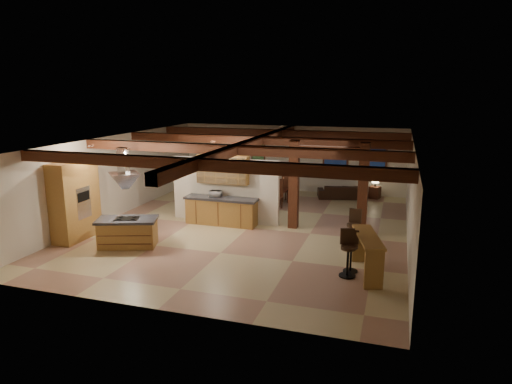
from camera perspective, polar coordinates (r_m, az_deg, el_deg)
ground at (r=15.14m, az=-0.95°, el=-4.49°), size 12.00×12.00×0.00m
room_walls at (r=14.71m, az=-0.98°, el=2.14°), size 12.00×12.00×12.00m
ceiling_beams at (r=14.56m, az=-0.99°, el=5.93°), size 10.00×12.00×0.28m
timber_posts at (r=14.62m, az=8.99°, el=1.86°), size 2.50×0.30×2.90m
partition_wall at (r=15.64m, az=-3.86°, el=0.22°), size 3.80×0.18×2.20m
pantry_cabinet at (r=14.83m, az=-21.70°, el=-0.99°), size 0.67×1.60×2.40m
back_counter at (r=15.44m, az=-4.35°, el=-2.35°), size 2.50×0.66×0.94m
upper_display_cabinet at (r=15.32m, az=-4.16°, el=2.81°), size 1.80×0.36×0.95m
range_hood at (r=13.48m, az=-16.09°, el=0.66°), size 1.10×1.10×1.40m
back_windows at (r=19.95m, az=12.19°, el=3.87°), size 2.70×0.07×1.70m
framed_art at (r=20.76m, az=0.28°, el=5.06°), size 0.65×0.05×0.85m
recessed_cans at (r=13.86m, az=-13.62°, el=5.68°), size 3.16×2.46×0.03m
kitchen_island at (r=13.82m, az=-15.74°, el=-4.85°), size 1.91×1.41×0.85m
dining_table at (r=18.26m, az=1.35°, el=-0.52°), size 1.80×1.22×0.58m
sofa at (r=19.43m, az=10.57°, el=0.04°), size 2.03×1.21×0.56m
microwave at (r=15.37m, az=-5.07°, el=-0.22°), size 0.40×0.27×0.22m
bar_counter at (r=11.58m, az=13.75°, el=-6.87°), size 0.94×1.97×1.00m
side_table at (r=19.74m, az=14.62°, el=-0.04°), size 0.51×0.51×0.50m
table_lamp at (r=19.64m, az=14.71°, el=1.37°), size 0.30×0.30×0.35m
bar_stool_a at (r=11.42m, az=11.40°, el=-7.46°), size 0.43×0.44×1.17m
bar_stool_b at (r=11.75m, az=11.83°, el=-7.23°), size 0.37×0.37×1.05m
bar_stool_c at (r=13.24m, az=12.10°, el=-4.63°), size 0.41×0.43×1.18m
dining_chairs at (r=18.20m, az=1.35°, el=0.37°), size 1.92×1.92×1.14m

